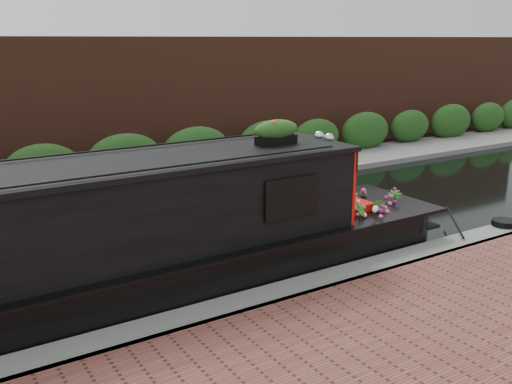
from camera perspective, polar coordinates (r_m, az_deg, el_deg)
ground at (r=11.84m, az=-3.53°, el=-4.36°), size 80.00×80.00×0.00m
near_bank_coping at (r=9.30m, az=6.53°, el=-10.08°), size 40.00×0.60×0.50m
far_bank_path at (r=15.50m, az=-11.08°, el=0.09°), size 40.00×2.40×0.34m
far_hedge at (r=16.31m, az=-12.25°, el=0.78°), size 40.00×1.10×2.80m
far_brick_wall at (r=18.25m, az=-14.57°, el=2.15°), size 40.00×1.00×8.00m
narrowboat at (r=8.79m, az=-15.25°, el=-6.09°), size 12.12×2.15×2.85m
rope_fender at (r=12.40m, az=14.91°, el=-3.13°), size 0.33×0.41×0.33m
coiled_mooring_rope at (r=12.66m, az=23.54°, el=-2.85°), size 0.48×0.48×0.12m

